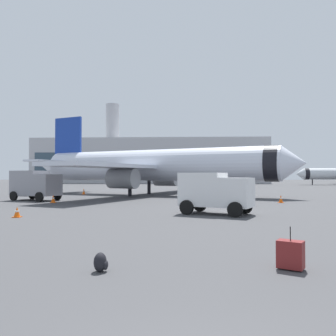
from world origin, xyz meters
TOP-DOWN VIEW (x-y plane):
  - airplane_at_gate at (-4.24, 39.07)m, footprint 34.26×31.42m
  - service_truck at (-14.85, 29.82)m, footprint 5.28×3.99m
  - cargo_van at (1.56, 18.56)m, footprint 4.83×3.81m
  - safety_cone_near at (-10.03, 16.41)m, footprint 0.44×0.44m
  - safety_cone_mid at (-13.31, 40.88)m, footprint 0.44×0.44m
  - safety_cone_far at (8.24, 28.05)m, footprint 0.44×0.44m
  - safety_cone_outer at (-12.06, 27.19)m, footprint 0.44×0.44m
  - rolling_suitcase at (2.35, 5.88)m, footprint 0.75×0.67m
  - traveller_backpack at (-2.47, 5.45)m, footprint 0.36×0.40m
  - terminal_building at (-11.49, 110.43)m, footprint 74.63×16.87m

SIDE VIEW (x-z plane):
  - traveller_backpack at x=-2.47m, z-range -0.01..0.47m
  - safety_cone_near at x=-10.03m, z-range -0.01..0.61m
  - safety_cone_far at x=8.24m, z-range -0.01..0.69m
  - safety_cone_outer at x=-12.06m, z-range -0.01..0.71m
  - safety_cone_mid at x=-13.31m, z-range -0.01..0.78m
  - rolling_suitcase at x=2.35m, z-range -0.16..0.94m
  - cargo_van at x=1.56m, z-range 0.15..2.75m
  - service_truck at x=-14.85m, z-range 0.16..3.05m
  - airplane_at_gate at x=-4.24m, z-range -1.59..8.91m
  - terminal_building at x=-11.49m, z-range -5.83..20.41m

